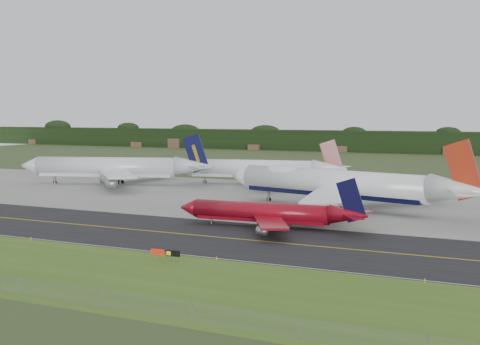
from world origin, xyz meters
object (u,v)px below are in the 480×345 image
taxiway_sign (165,253)px  jet_navy_gold (116,168)px  jet_star_tail (259,169)px  jet_red_737 (271,213)px  jet_ba_747 (341,184)px

taxiway_sign → jet_navy_gold: bearing=130.1°
jet_navy_gold → jet_star_tail: (39.90, 18.80, -0.45)m
jet_red_737 → jet_navy_gold: size_ratio=0.63×
jet_ba_747 → jet_navy_gold: bearing=164.9°
jet_navy_gold → taxiway_sign: size_ratio=12.53×
jet_ba_747 → jet_star_tail: 55.51m
jet_ba_747 → taxiway_sign: jet_ba_747 is taller
jet_red_737 → jet_star_tail: jet_star_tail is taller
jet_red_737 → taxiway_sign: bearing=-94.6°
jet_navy_gold → jet_star_tail: jet_navy_gold is taller
jet_ba_747 → taxiway_sign: size_ratio=13.84×
jet_red_737 → jet_star_tail: 78.15m
jet_red_737 → jet_star_tail: (-34.19, 70.24, 1.93)m
jet_navy_gold → taxiway_sign: bearing=-49.9°
jet_navy_gold → jet_star_tail: size_ratio=1.11×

